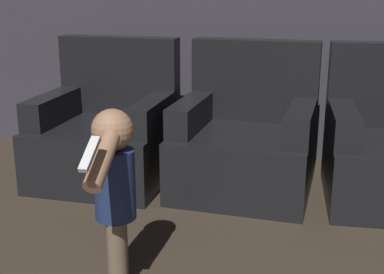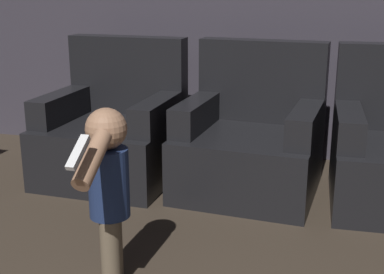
# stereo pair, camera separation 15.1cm
# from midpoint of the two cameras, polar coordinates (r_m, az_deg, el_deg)

# --- Properties ---
(armchair_left) EXTENTS (0.94, 0.91, 1.00)m
(armchair_left) POSITION_cam_midpoint_polar(r_m,az_deg,el_deg) (3.92, -10.13, 0.34)
(armchair_left) COLOR black
(armchair_left) RESTS_ON ground_plane
(armchair_middle) EXTENTS (0.97, 0.94, 1.00)m
(armchair_middle) POSITION_cam_midpoint_polar(r_m,az_deg,el_deg) (3.68, 4.59, -0.53)
(armchair_middle) COLOR black
(armchair_middle) RESTS_ON ground_plane
(person_toddler) EXTENTS (0.19, 0.58, 0.86)m
(person_toddler) POSITION_cam_midpoint_polar(r_m,az_deg,el_deg) (2.47, -10.04, -5.08)
(person_toddler) COLOR brown
(person_toddler) RESTS_ON ground_plane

